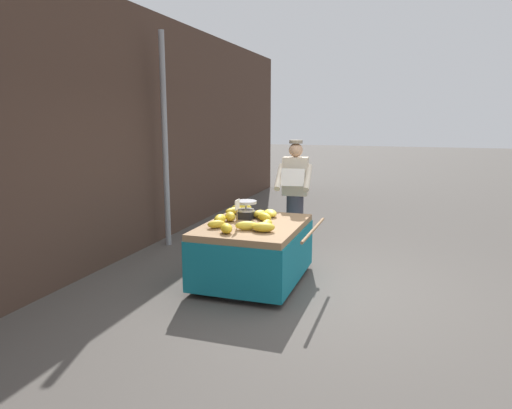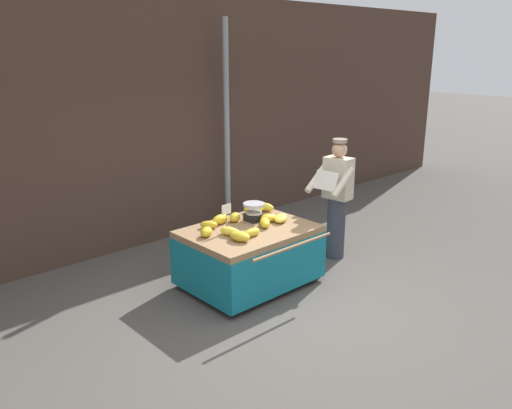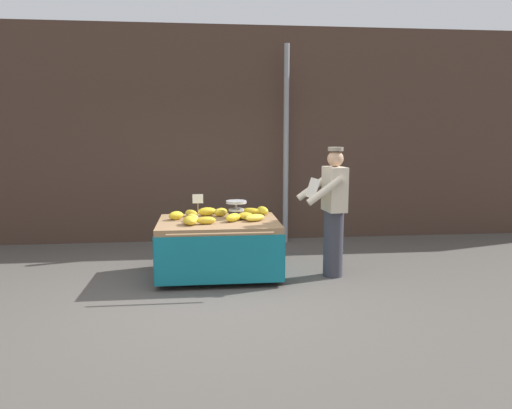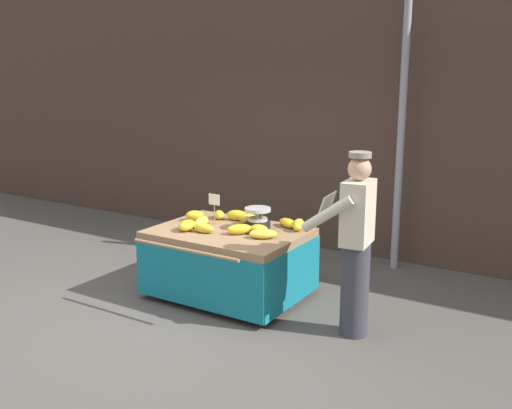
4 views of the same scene
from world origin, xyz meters
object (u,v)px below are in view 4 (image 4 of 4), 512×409
object	(u,v)px
banana_cart	(229,248)
banana_bunch_1	(288,223)
banana_bunch_0	(204,228)
banana_bunch_10	(259,229)
weighing_scale	(258,219)
banana_bunch_11	(195,215)
banana_bunch_6	(187,225)
vendor_person	(355,244)
banana_bunch_8	(263,234)
banana_bunch_9	(202,222)
price_sign	(214,202)
street_pole	(401,134)
banana_bunch_4	(237,215)
banana_bunch_7	(249,219)
banana_bunch_5	(298,225)
banana_bunch_2	(239,229)
banana_bunch_3	(219,215)

from	to	relation	value
banana_cart	banana_bunch_1	world-z (taller)	banana_bunch_1
banana_bunch_0	banana_bunch_10	xyz separation A→B (m)	(0.52, 0.26, 0.00)
weighing_scale	banana_bunch_11	xyz separation A→B (m)	(-0.81, -0.05, -0.06)
banana_bunch_6	weighing_scale	bearing A→B (deg)	35.29
banana_cart	vendor_person	xyz separation A→B (m)	(1.50, -0.16, 0.33)
banana_bunch_8	vendor_person	world-z (taller)	vendor_person
banana_bunch_9	banana_bunch_10	bearing A→B (deg)	5.31
weighing_scale	price_sign	distance (m)	0.54
street_pole	banana_bunch_4	world-z (taller)	street_pole
banana_bunch_1	banana_bunch_6	xyz separation A→B (m)	(-0.84, -0.68, 0.01)
weighing_scale	price_sign	world-z (taller)	price_sign
banana_bunch_1	vendor_person	size ratio (longest dim) A/B	0.17
banana_bunch_0	banana_bunch_1	bearing A→B (deg)	46.05
banana_bunch_7	street_pole	bearing A→B (deg)	53.09
banana_bunch_4	banana_bunch_5	xyz separation A→B (m)	(0.78, -0.00, -0.00)
banana_bunch_10	banana_bunch_5	bearing A→B (deg)	52.19
weighing_scale	vendor_person	bearing A→B (deg)	-15.68
weighing_scale	banana_bunch_4	distance (m)	0.44
banana_cart	weighing_scale	size ratio (longest dim) A/B	5.70
price_sign	banana_bunch_4	world-z (taller)	price_sign
banana_bunch_1	banana_bunch_2	bearing A→B (deg)	-119.29
banana_cart	banana_bunch_8	xyz separation A→B (m)	(0.48, -0.08, 0.25)
banana_bunch_1	banana_bunch_11	size ratio (longest dim) A/B	1.38
banana_bunch_1	banana_bunch_6	distance (m)	1.09
banana_bunch_0	vendor_person	world-z (taller)	vendor_person
banana_bunch_1	banana_bunch_3	distance (m)	0.85
weighing_scale	banana_bunch_7	xyz separation A→B (m)	(-0.20, 0.14, -0.06)
price_sign	banana_bunch_11	world-z (taller)	price_sign
weighing_scale	banana_bunch_9	size ratio (longest dim) A/B	1.02
banana_bunch_4	banana_bunch_11	distance (m)	0.49
banana_bunch_3	banana_bunch_6	distance (m)	0.59
banana_bunch_8	banana_bunch_11	world-z (taller)	banana_bunch_11
banana_bunch_8	banana_bunch_10	bearing A→B (deg)	137.22
banana_bunch_0	banana_bunch_10	distance (m)	0.58
weighing_scale	banana_bunch_6	xyz separation A→B (m)	(-0.61, -0.43, -0.06)
banana_cart	price_sign	world-z (taller)	price_sign
banana_bunch_1	banana_bunch_0	bearing A→B (deg)	-133.95
price_sign	banana_bunch_4	distance (m)	0.35
weighing_scale	banana_bunch_11	distance (m)	0.81
street_pole	banana_bunch_9	bearing A→B (deg)	-128.97
banana_bunch_1	banana_bunch_9	size ratio (longest dim) A/B	1.03
street_pole	banana_cart	bearing A→B (deg)	-122.83
banana_bunch_6	banana_bunch_11	distance (m)	0.43
banana_bunch_4	banana_bunch_9	world-z (taller)	banana_bunch_4
banana_bunch_5	banana_bunch_3	bearing A→B (deg)	-177.45
banana_bunch_0	banana_cart	bearing A→B (deg)	54.85
banana_bunch_10	banana_bunch_3	bearing A→B (deg)	156.83
banana_bunch_3	banana_bunch_10	distance (m)	0.79
weighing_scale	banana_bunch_9	world-z (taller)	weighing_scale
banana_bunch_0	banana_bunch_1	size ratio (longest dim) A/B	0.85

